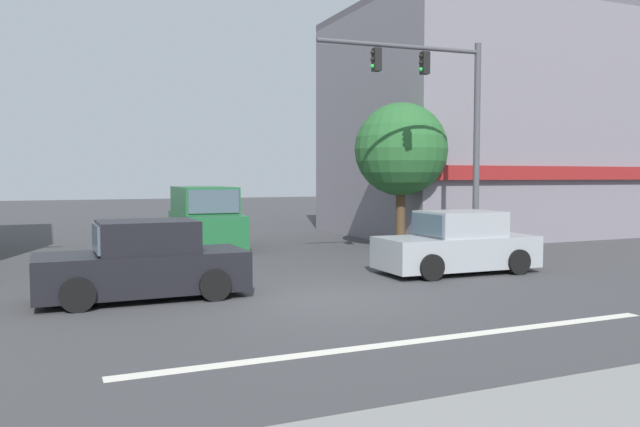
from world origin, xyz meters
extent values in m
plane|color=#3D3D3F|center=(0.00, 0.00, 0.00)|extent=(120.00, 120.00, 0.00)
cube|color=silver|center=(0.00, -3.50, 0.00)|extent=(9.00, 0.24, 0.01)
cube|color=slate|center=(11.89, 10.91, 4.57)|extent=(10.88, 9.06, 9.13)
cube|color=maroon|center=(11.89, 6.28, 2.60)|extent=(10.34, 0.24, 0.50)
cube|color=#57545B|center=(11.89, 10.91, 9.28)|extent=(10.88, 9.06, 0.30)
cylinder|color=#4C3823|center=(5.76, 6.67, 1.11)|extent=(0.32, 0.32, 2.21)
sphere|color=#28602D|center=(5.76, 6.67, 3.38)|extent=(3.10, 3.10, 3.10)
cylinder|color=#47474C|center=(6.11, 3.12, 3.10)|extent=(0.18, 0.18, 6.20)
cylinder|color=#47474C|center=(3.71, 3.28, 5.95)|extent=(4.80, 0.45, 0.12)
cube|color=black|center=(4.43, 3.23, 5.55)|extent=(0.22, 0.25, 0.60)
sphere|color=black|center=(4.31, 3.24, 5.73)|extent=(0.12, 0.12, 0.12)
sphere|color=black|center=(4.31, 3.24, 5.55)|extent=(0.12, 0.12, 0.12)
sphere|color=green|center=(4.31, 3.24, 5.37)|extent=(0.12, 0.12, 0.12)
cube|color=black|center=(2.99, 3.33, 5.55)|extent=(0.22, 0.25, 0.60)
sphere|color=black|center=(2.87, 3.34, 5.73)|extent=(0.12, 0.12, 0.12)
sphere|color=black|center=(2.87, 3.34, 5.55)|extent=(0.12, 0.12, 0.12)
sphere|color=green|center=(2.87, 3.34, 5.37)|extent=(0.12, 0.12, 0.12)
cube|color=#999EA3|center=(4.51, 1.80, 0.54)|extent=(4.15, 1.82, 0.80)
cube|color=#999EA3|center=(4.61, 1.80, 1.26)|extent=(1.95, 1.62, 0.64)
cube|color=#475666|center=(3.64, 1.83, 1.26)|extent=(0.10, 1.44, 0.54)
cylinder|color=black|center=(3.21, 0.99, 0.32)|extent=(0.65, 0.20, 0.64)
cylinder|color=black|center=(3.26, 2.69, 0.32)|extent=(0.65, 0.20, 0.64)
cylinder|color=black|center=(5.75, 0.92, 0.32)|extent=(0.65, 0.20, 0.64)
cylinder|color=black|center=(5.80, 2.62, 0.32)|extent=(0.65, 0.20, 0.64)
cube|color=#1E6033|center=(-0.10, 9.82, 0.66)|extent=(1.97, 4.65, 1.10)
cube|color=#1E6033|center=(-0.09, 10.12, 1.66)|extent=(1.89, 3.25, 0.90)
cube|color=#475666|center=(-0.14, 8.50, 1.66)|extent=(1.66, 0.11, 0.76)
cylinder|color=black|center=(0.78, 8.37, 0.36)|extent=(0.22, 0.73, 0.72)
cylinder|color=black|center=(-1.06, 8.42, 0.36)|extent=(0.22, 0.73, 0.72)
cylinder|color=black|center=(0.86, 11.22, 0.36)|extent=(0.22, 0.73, 0.72)
cylinder|color=black|center=(-0.98, 11.27, 0.36)|extent=(0.22, 0.73, 0.72)
cube|color=black|center=(-3.34, 1.53, 0.54)|extent=(4.11, 1.73, 0.80)
cube|color=black|center=(-3.24, 1.53, 1.26)|extent=(1.91, 1.57, 0.64)
cube|color=#475666|center=(-4.21, 1.53, 1.26)|extent=(0.07, 1.44, 0.54)
cylinder|color=black|center=(-4.61, 0.68, 0.32)|extent=(0.64, 0.18, 0.64)
cylinder|color=black|center=(-4.62, 2.38, 0.32)|extent=(0.64, 0.18, 0.64)
cylinder|color=black|center=(-2.07, 0.69, 0.32)|extent=(0.64, 0.18, 0.64)
cylinder|color=black|center=(-2.08, 2.39, 0.32)|extent=(0.64, 0.18, 0.64)
camera|label=1|loc=(-5.05, -11.34, 2.46)|focal=35.00mm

